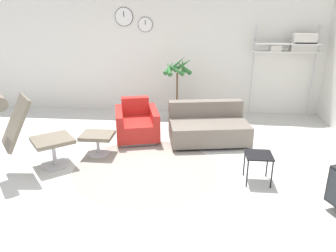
# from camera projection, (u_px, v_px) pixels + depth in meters

# --- Properties ---
(ground_plane) EXTENTS (12.00, 12.00, 0.00)m
(ground_plane) POSITION_uv_depth(u_px,v_px,m) (140.00, 168.00, 4.98)
(ground_plane) COLOR silver
(wall_back) EXTENTS (12.00, 0.09, 2.80)m
(wall_back) POSITION_uv_depth(u_px,v_px,m) (161.00, 50.00, 7.31)
(wall_back) COLOR silver
(wall_back) RESTS_ON ground_plane
(round_rug) EXTENTS (2.17, 2.17, 0.01)m
(round_rug) POSITION_uv_depth(u_px,v_px,m) (146.00, 168.00, 4.95)
(round_rug) COLOR gray
(round_rug) RESTS_ON ground_plane
(lounge_chair) EXTENTS (1.10, 1.03, 1.22)m
(lounge_chair) POSITION_uv_depth(u_px,v_px,m) (26.00, 126.00, 4.65)
(lounge_chair) COLOR #BCBCC1
(lounge_chair) RESTS_ON ground_plane
(ottoman) EXTENTS (0.51, 0.44, 0.36)m
(ottoman) POSITION_uv_depth(u_px,v_px,m) (97.00, 139.00, 5.34)
(ottoman) COLOR #BCBCC1
(ottoman) RESTS_ON ground_plane
(armchair_red) EXTENTS (0.94, 1.03, 0.70)m
(armchair_red) POSITION_uv_depth(u_px,v_px,m) (137.00, 125.00, 6.03)
(armchair_red) COLOR silver
(armchair_red) RESTS_ON ground_plane
(couch_low) EXTENTS (1.50, 1.10, 0.68)m
(couch_low) POSITION_uv_depth(u_px,v_px,m) (208.00, 128.00, 5.90)
(couch_low) COLOR black
(couch_low) RESTS_ON ground_plane
(side_table) EXTENTS (0.36, 0.36, 0.41)m
(side_table) POSITION_uv_depth(u_px,v_px,m) (259.00, 158.00, 4.46)
(side_table) COLOR black
(side_table) RESTS_ON ground_plane
(potted_plant) EXTENTS (0.62, 0.66, 1.37)m
(potted_plant) POSITION_uv_depth(u_px,v_px,m) (177.00, 94.00, 6.89)
(potted_plant) COLOR #333338
(potted_plant) RESTS_ON ground_plane
(shelf_unit) EXTENTS (1.34, 0.28, 1.95)m
(shelf_unit) POSITION_uv_depth(u_px,v_px,m) (296.00, 46.00, 6.75)
(shelf_unit) COLOR #BCBCC1
(shelf_unit) RESTS_ON ground_plane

